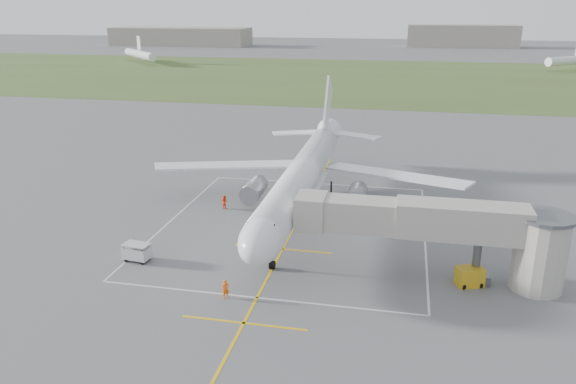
% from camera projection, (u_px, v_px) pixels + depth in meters
% --- Properties ---
extents(ground, '(700.00, 700.00, 0.00)m').
position_uv_depth(ground, '(301.00, 214.00, 65.33)').
color(ground, '#4F4F51').
rests_on(ground, ground).
extents(grass_strip, '(700.00, 120.00, 0.02)m').
position_uv_depth(grass_strip, '(373.00, 78.00, 185.93)').
color(grass_strip, '#425626').
rests_on(grass_strip, ground).
extents(apron_markings, '(28.20, 60.00, 0.01)m').
position_uv_depth(apron_markings, '(291.00, 233.00, 59.93)').
color(apron_markings, yellow).
rests_on(apron_markings, ground).
extents(airliner, '(38.93, 46.75, 13.52)m').
position_uv_depth(airliner, '(302.00, 176.00, 64.63)').
color(airliner, white).
rests_on(airliner, ground).
extents(jet_bridge, '(23.40, 5.00, 7.20)m').
position_uv_depth(jet_bridge, '(452.00, 231.00, 48.24)').
color(jet_bridge, '#A49D94').
rests_on(jet_bridge, ground).
extents(gpu_unit, '(2.59, 2.18, 1.67)m').
position_uv_depth(gpu_unit, '(470.00, 277.00, 48.59)').
color(gpu_unit, gold).
rests_on(gpu_unit, ground).
extents(baggage_cart, '(2.68, 1.83, 1.74)m').
position_uv_depth(baggage_cart, '(137.00, 252.00, 53.24)').
color(baggage_cart, '#BABABA').
rests_on(baggage_cart, ground).
extents(ramp_worker_nose, '(0.73, 0.66, 1.67)m').
position_uv_depth(ramp_worker_nose, '(226.00, 289.00, 46.49)').
color(ramp_worker_nose, '#FF5C08').
rests_on(ramp_worker_nose, ground).
extents(ramp_worker_wing, '(1.00, 0.94, 1.63)m').
position_uv_depth(ramp_worker_wing, '(225.00, 202.00, 66.98)').
color(ramp_worker_wing, '#FF3908').
rests_on(ramp_worker_wing, ground).
extents(distant_hangars, '(345.00, 49.00, 12.00)m').
position_uv_depth(distant_hangars, '(360.00, 38.00, 312.84)').
color(distant_hangars, gray).
rests_on(distant_hangars, ground).
extents(distant_aircraft, '(195.03, 34.38, 8.85)m').
position_uv_depth(distant_aircraft, '(347.00, 57.00, 218.37)').
color(distant_aircraft, white).
rests_on(distant_aircraft, ground).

